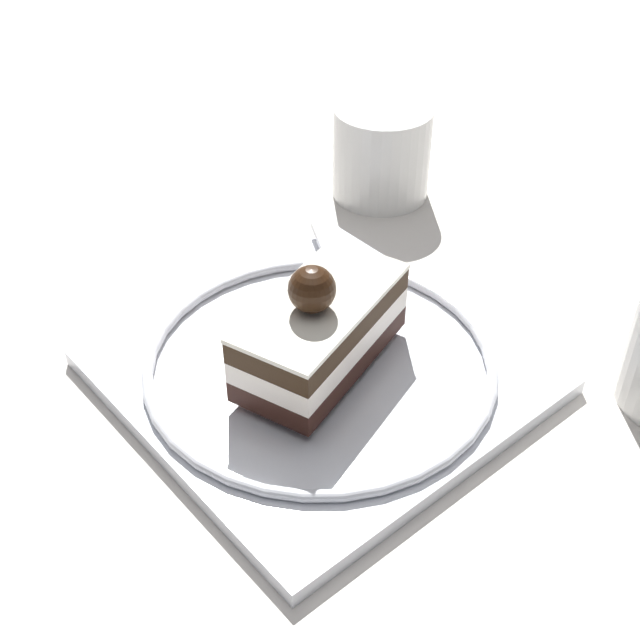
% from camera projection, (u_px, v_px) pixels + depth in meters
% --- Properties ---
extents(ground_plane, '(2.40, 2.40, 0.00)m').
position_uv_depth(ground_plane, '(359.00, 362.00, 0.54)').
color(ground_plane, silver).
extents(dessert_plate, '(0.27, 0.27, 0.02)m').
position_uv_depth(dessert_plate, '(320.00, 368.00, 0.53)').
color(dessert_plate, white).
rests_on(dessert_plate, ground_plane).
extents(cake_slice, '(0.13, 0.07, 0.07)m').
position_uv_depth(cake_slice, '(320.00, 328.00, 0.50)').
color(cake_slice, black).
rests_on(cake_slice, dessert_plate).
extents(fork, '(0.08, 0.10, 0.00)m').
position_uv_depth(fork, '(335.00, 274.00, 0.59)').
color(fork, silver).
rests_on(fork, dessert_plate).
extents(drink_glass_near, '(0.08, 0.08, 0.08)m').
position_uv_depth(drink_glass_near, '(381.00, 158.00, 0.69)').
color(drink_glass_near, white).
rests_on(drink_glass_near, ground_plane).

